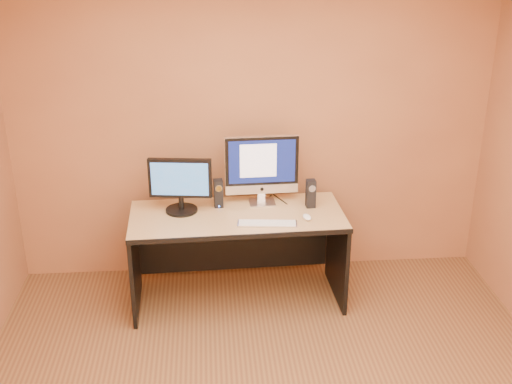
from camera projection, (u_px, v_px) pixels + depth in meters
walls at (280, 236)px, 3.50m from camera, size 4.00×4.00×2.60m
desk at (238, 258)px, 5.17m from camera, size 1.70×0.79×0.77m
imac at (262, 170)px, 5.11m from camera, size 0.60×0.24×0.58m
second_monitor at (180, 186)px, 4.99m from camera, size 0.53×0.31×0.44m
speaker_left at (218, 193)px, 5.12m from camera, size 0.08×0.08×0.23m
speaker_right at (311, 193)px, 5.11m from camera, size 0.08×0.08×0.23m
keyboard at (267, 223)px, 4.85m from camera, size 0.46×0.17×0.02m
mouse at (307, 217)px, 4.93m from camera, size 0.08×0.12×0.04m
cable_a at (280, 199)px, 5.29m from camera, size 0.10×0.21×0.01m
cable_b at (268, 199)px, 5.29m from camera, size 0.09×0.17×0.01m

